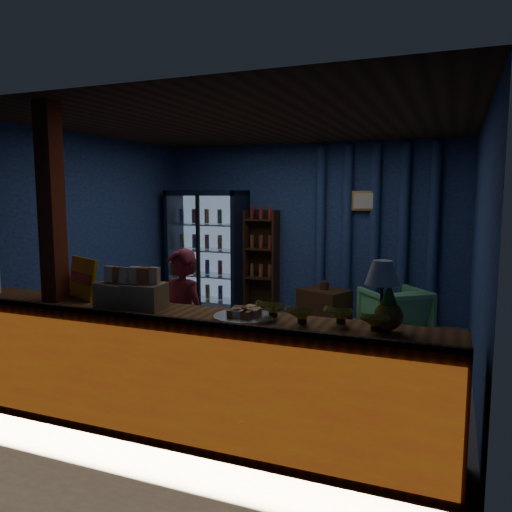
{
  "coord_description": "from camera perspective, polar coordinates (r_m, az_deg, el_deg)",
  "views": [
    {
      "loc": [
        2.07,
        -5.13,
        1.85
      ],
      "look_at": [
        0.1,
        -0.2,
        1.19
      ],
      "focal_mm": 35.0,
      "sensor_mm": 36.0,
      "label": 1
    }
  ],
  "objects": [
    {
      "name": "banana_bunches",
      "position": [
        3.48,
        7.37,
        -6.55
      ],
      "size": [
        0.98,
        0.29,
        0.16
      ],
      "color": "yellow",
      "rests_on": "counter"
    },
    {
      "name": "beverage_cooler",
      "position": [
        7.97,
        -5.36,
        0.5
      ],
      "size": [
        1.2,
        0.62,
        1.9
      ],
      "color": "black",
      "rests_on": "ground"
    },
    {
      "name": "green_chair",
      "position": [
        6.61,
        15.56,
        -6.39
      ],
      "size": [
        1.01,
        1.02,
        0.67
      ],
      "primitive_type": "imported",
      "rotation": [
        0.0,
        0.0,
        3.8
      ],
      "color": "#52A566",
      "rests_on": "ground"
    },
    {
      "name": "yellow_sign",
      "position": [
        4.57,
        -19.24,
        -2.39
      ],
      "size": [
        0.43,
        0.26,
        0.35
      ],
      "color": "#F6A90C",
      "rests_on": "counter"
    },
    {
      "name": "snack_box_centre",
      "position": [
        4.0,
        -12.7,
        -4.3
      ],
      "size": [
        0.34,
        0.29,
        0.33
      ],
      "color": "#9B844B",
      "rests_on": "counter"
    },
    {
      "name": "table_lamp",
      "position": [
        3.42,
        14.24,
        -2.16
      ],
      "size": [
        0.23,
        0.23,
        0.46
      ],
      "color": "black",
      "rests_on": "counter"
    },
    {
      "name": "bottle_shelf",
      "position": [
        7.77,
        0.71,
        -0.67
      ],
      "size": [
        0.5,
        0.28,
        1.6
      ],
      "color": "#392312",
      "rests_on": "ground"
    },
    {
      "name": "shopkeeper",
      "position": [
        4.52,
        -8.49,
        -7.89
      ],
      "size": [
        0.58,
        0.49,
        1.37
      ],
      "primitive_type": "imported",
      "rotation": [
        0.0,
        0.0,
        -0.37
      ],
      "color": "maroon",
      "rests_on": "ground"
    },
    {
      "name": "snack_box_left",
      "position": [
        4.12,
        -15.54,
        -4.09
      ],
      "size": [
        0.36,
        0.32,
        0.33
      ],
      "color": "#9B844B",
      "rests_on": "counter"
    },
    {
      "name": "side_table",
      "position": [
        6.87,
        7.78,
        -6.1
      ],
      "size": [
        0.75,
        0.66,
        0.68
      ],
      "color": "#392312",
      "rests_on": "ground"
    },
    {
      "name": "counter",
      "position": [
        4.07,
        -10.58,
        -12.72
      ],
      "size": [
        4.4,
        0.57,
        0.99
      ],
      "color": "brown",
      "rests_on": "ground"
    },
    {
      "name": "framed_picture",
      "position": [
        7.33,
        12.28,
        6.19
      ],
      "size": [
        0.36,
        0.04,
        0.28
      ],
      "color": "gold",
      "rests_on": "room_walls"
    },
    {
      "name": "room_walls",
      "position": [
        5.54,
        -0.2,
        4.23
      ],
      "size": [
        4.6,
        4.6,
        4.6
      ],
      "color": "navy",
      "rests_on": "ground"
    },
    {
      "name": "support_post",
      "position": [
        4.52,
        -22.07,
        -0.37
      ],
      "size": [
        0.16,
        0.16,
        2.6
      ],
      "primitive_type": "cube",
      "color": "maroon",
      "rests_on": "ground"
    },
    {
      "name": "curtain_folds",
      "position": [
        7.37,
        13.39,
        2.66
      ],
      "size": [
        1.74,
        0.14,
        2.5
      ],
      "color": "navy",
      "rests_on": "room_walls"
    },
    {
      "name": "pastry_tray",
      "position": [
        3.64,
        -1.41,
        -6.78
      ],
      "size": [
        0.44,
        0.44,
        0.07
      ],
      "color": "silver",
      "rests_on": "counter"
    },
    {
      "name": "pineapple",
      "position": [
        3.39,
        14.9,
        -6.15
      ],
      "size": [
        0.19,
        0.19,
        0.32
      ],
      "color": "#96681B",
      "rests_on": "counter"
    },
    {
      "name": "ground",
      "position": [
        5.83,
        -0.19,
        -11.36
      ],
      "size": [
        4.6,
        4.6,
        0.0
      ],
      "primitive_type": "plane",
      "color": "#515154",
      "rests_on": "ground"
    }
  ]
}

